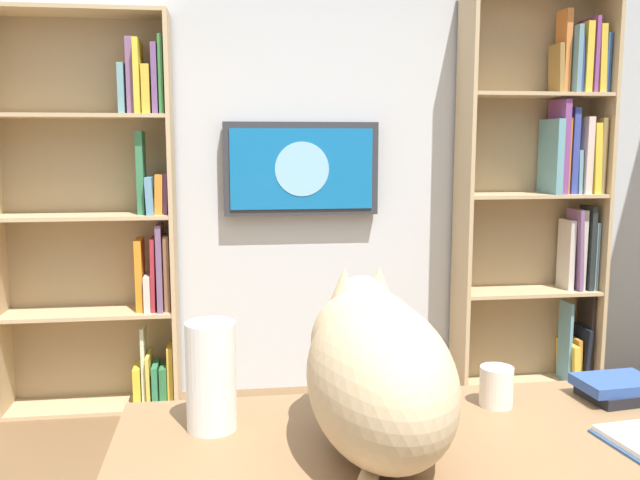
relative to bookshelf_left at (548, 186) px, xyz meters
name	(u,v)px	position (x,y,z in m)	size (l,w,h in m)	color
wall_back	(314,153)	(1.32, -0.17, 0.18)	(4.52, 0.06, 2.70)	silver
bookshelf_left	(548,186)	(0.00, 0.00, 0.00)	(0.83, 0.28, 2.23)	tan
bookshelf_right	(107,218)	(2.43, -0.01, -0.15)	(0.91, 0.28, 2.06)	tan
wall_mounted_tv	(301,169)	(1.40, -0.08, 0.10)	(0.85, 0.07, 0.51)	#333338
cat	(375,366)	(1.52, 2.33, -0.21)	(0.32, 0.66, 0.36)	#D1B284
paper_towel_roll	(211,376)	(1.85, 2.19, -0.27)	(0.11, 0.11, 0.24)	white
coffee_mug	(496,386)	(1.18, 2.15, -0.34)	(0.08, 0.08, 0.10)	white
desk_book_stack	(617,388)	(0.86, 2.15, -0.36)	(0.20, 0.15, 0.05)	black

